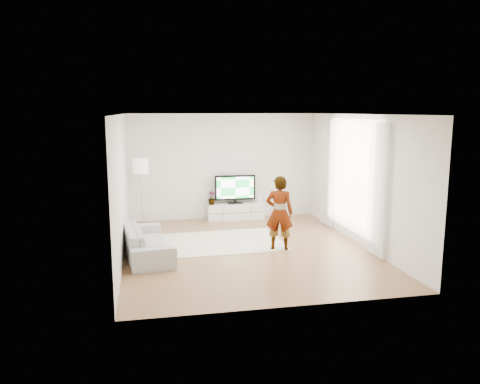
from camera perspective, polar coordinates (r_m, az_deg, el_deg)
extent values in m
plane|color=#976844|center=(9.91, 0.77, -6.96)|extent=(6.00, 6.00, 0.00)
plane|color=white|center=(9.48, 0.81, 9.45)|extent=(6.00, 6.00, 0.00)
cube|color=silver|center=(9.40, -14.28, 0.57)|extent=(0.02, 6.00, 2.80)
cube|color=silver|center=(10.41, 14.38, 1.44)|extent=(0.02, 6.00, 2.80)
cube|color=silver|center=(12.52, -2.10, 3.13)|extent=(5.00, 0.02, 2.80)
cube|color=silver|center=(6.74, 6.17, -2.78)|extent=(5.00, 0.02, 2.80)
cube|color=white|center=(10.66, 13.60, 1.94)|extent=(0.01, 2.60, 2.50)
cube|color=white|center=(9.49, 16.42, 0.25)|extent=(0.04, 0.70, 2.60)
cube|color=white|center=(11.82, 10.59, 2.32)|extent=(0.04, 0.70, 2.60)
cube|color=silver|center=(12.54, -0.57, -2.37)|extent=(1.51, 0.42, 0.42)
cube|color=black|center=(12.33, -0.38, -2.57)|extent=(1.46, 0.00, 0.01)
cube|color=black|center=(12.26, -2.12, -2.65)|extent=(0.01, 0.00, 0.37)
cube|color=black|center=(12.40, 1.33, -2.50)|extent=(0.01, 0.00, 0.37)
cube|color=black|center=(12.52, -0.60, -1.34)|extent=(0.39, 0.21, 0.02)
cube|color=black|center=(12.51, -0.60, -1.13)|extent=(0.08, 0.05, 0.08)
cube|color=black|center=(12.44, -0.60, 0.55)|extent=(1.09, 0.06, 0.66)
cube|color=green|center=(12.41, -0.57, 0.53)|extent=(1.00, 0.01, 0.57)
cube|color=white|center=(12.61, 2.37, -0.86)|extent=(0.06, 0.15, 0.20)
cube|color=#4CB2FF|center=(12.54, 2.45, -0.84)|extent=(0.01, 0.00, 0.11)
imported|color=#3F7238|center=(12.36, -3.50, -0.73)|extent=(0.26, 0.26, 0.35)
cube|color=silver|center=(10.41, -2.35, -6.10)|extent=(2.73, 2.00, 0.01)
imported|color=#334772|center=(9.71, 4.82, -2.54)|extent=(0.66, 0.55, 1.55)
imported|color=#A7A6A2|center=(9.54, -11.29, -5.90)|extent=(1.08, 2.19, 0.61)
cylinder|color=silver|center=(12.08, -11.76, -4.03)|extent=(0.30, 0.30, 0.02)
cylinder|color=silver|center=(11.94, -11.87, -0.91)|extent=(0.04, 0.04, 1.32)
cylinder|color=white|center=(11.81, -12.02, 3.11)|extent=(0.38, 0.38, 0.37)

